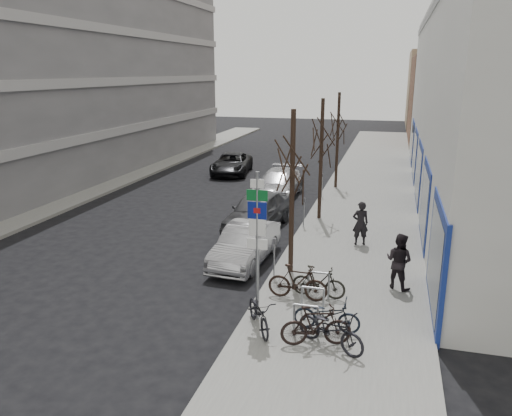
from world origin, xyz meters
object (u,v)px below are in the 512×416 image
Objects in this scene: parked_car_back at (278,184)px; lane_car at (232,164)px; bike_near_left at (259,310)px; parked_car_mid at (257,211)px; tree_far at (338,118)px; pedestrian_far at (399,261)px; bike_rack at (313,298)px; tree_near at (293,154)px; bike_mid_curb at (327,312)px; meter_back at (322,183)px; bike_far_curb at (331,326)px; bike_far_inner at (298,282)px; bike_near_right at (316,325)px; meter_front at (274,253)px; pedestrian_near at (360,223)px; meter_mid at (304,209)px; parked_car_front at (245,244)px; highway_sign_pole at (257,238)px; tree_mid at (322,131)px; bike_mid_inner at (319,282)px.

lane_car is (-4.41, 5.40, -0.06)m from parked_car_back.
parked_car_mid is at bearing 74.94° from bike_near_left.
tree_far reaches higher than pedestrian_far.
bike_rack is at bearing -59.27° from parked_car_mid.
tree_near is 3.20× the size of bike_mid_curb.
meter_back reaches higher than bike_near_left.
bike_mid_curb is 0.80m from bike_far_curb.
meter_back is (-0.45, -2.50, -3.19)m from tree_far.
bike_far_curb is at bearing -72.04° from parked_car_back.
tree_near reaches higher than bike_far_inner.
tree_far reaches higher than bike_far_inner.
bike_near_right is at bearing -74.28° from lane_car.
meter_front is 4.56m from pedestrian_near.
meter_mid is at bearing -93.22° from tree_far.
bike_mid_curb is 5.58m from parked_car_front.
bike_far_curb is 0.37× the size of parked_car_back.
highway_sign_pole reaches higher than pedestrian_far.
tree_mid reaches higher than lane_car.
pedestrian_far reaches higher than bike_far_inner.
meter_front is at bearing 29.39° from pedestrian_far.
meter_back is (-0.45, 10.50, -3.19)m from tree_near.
parked_car_back is (-2.79, 14.43, 0.05)m from bike_near_left.
pedestrian_near is (2.24, 6.84, -1.45)m from highway_sign_pole.
meter_mid is at bearing 14.88° from parked_car_mid.
bike_mid_curb is 0.37× the size of parked_car_mid.
bike_mid_inner is 0.86× the size of bike_far_curb.
tree_far is 5.10m from parked_car_back.
tree_far is at bearing 33.69° from bike_far_curb.
parked_car_front is at bearing 43.66° from bike_far_inner.
pedestrian_near reaches higher than bike_far_inner.
bike_far_inner is at bearing -73.94° from lane_car.
bike_mid_curb is 3.71m from pedestrian_far.
parked_car_back is (-1.02, 9.68, 0.05)m from parked_car_front.
parked_car_mid reaches higher than meter_front.
bike_mid_inner is at bearing -82.35° from meter_back.
meter_mid is at bearing 91.68° from highway_sign_pole.
tree_near is at bearing 50.50° from bike_far_curb.
meter_back reaches higher than bike_rack.
tree_near is 5.81m from bike_near_right.
lane_car is (-6.76, 16.28, -0.24)m from meter_front.
tree_near is at bearing -84.86° from meter_mid.
lane_car is (-8.41, 18.68, 0.02)m from bike_rack.
bike_rack is 1.32× the size of pedestrian_near.
tree_far is 2.92× the size of bike_far_curb.
bike_rack is at bearing -175.38° from bike_mid_inner.
bike_rack is at bearing -143.28° from bike_far_inner.
meter_mid is 2.00m from parked_car_mid.
tree_near is 17.69m from lane_car.
tree_near is 3.13× the size of bike_near_right.
bike_rack is 1.20× the size of bike_far_curb.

